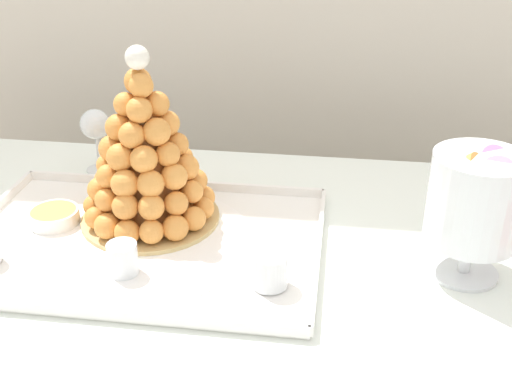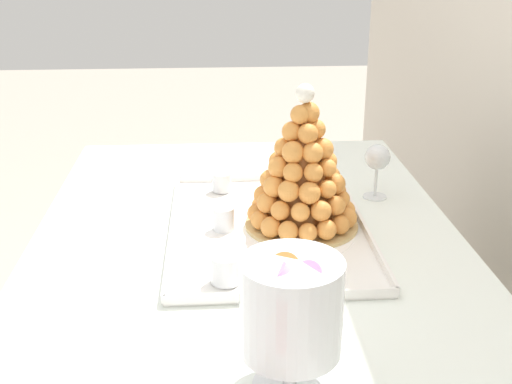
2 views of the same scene
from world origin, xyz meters
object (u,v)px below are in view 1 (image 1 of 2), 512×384
at_px(creme_brulee_ramekin, 54,216).
at_px(wine_glass, 95,127).
at_px(dessert_cup_mid_left, 123,260).
at_px(serving_tray, 142,242).
at_px(macaron_goblet, 476,200).
at_px(dessert_cup_centre, 269,271).
at_px(croquembouche, 146,157).

xyz_separation_m(creme_brulee_ramekin, wine_glass, (-0.01, 0.25, 0.08)).
height_order(dessert_cup_mid_left, wine_glass, wine_glass).
xyz_separation_m(serving_tray, wine_glass, (-0.19, 0.29, 0.10)).
relative_size(dessert_cup_mid_left, macaron_goblet, 0.24).
xyz_separation_m(dessert_cup_centre, creme_brulee_ramekin, (-0.42, 0.14, -0.01)).
xyz_separation_m(dessert_cup_mid_left, macaron_goblet, (0.55, 0.09, 0.10)).
bearing_deg(croquembouche, macaron_goblet, -9.24).
relative_size(creme_brulee_ramekin, macaron_goblet, 0.41).
relative_size(dessert_cup_centre, wine_glass, 0.41).
bearing_deg(wine_glass, macaron_goblet, -22.43).
bearing_deg(wine_glass, dessert_cup_centre, -42.63).
relative_size(macaron_goblet, wine_glass, 1.60).
relative_size(croquembouche, dessert_cup_mid_left, 6.13).
bearing_deg(macaron_goblet, serving_tray, 178.62).
height_order(creme_brulee_ramekin, wine_glass, wine_glass).
distance_m(croquembouche, dessert_cup_mid_left, 0.20).
height_order(dessert_cup_mid_left, macaron_goblet, macaron_goblet).
xyz_separation_m(serving_tray, creme_brulee_ramekin, (-0.18, 0.04, 0.02)).
height_order(serving_tray, dessert_cup_mid_left, dessert_cup_mid_left).
bearing_deg(serving_tray, creme_brulee_ramekin, 167.62).
xyz_separation_m(serving_tray, macaron_goblet, (0.55, -0.01, 0.13)).
height_order(serving_tray, macaron_goblet, macaron_goblet).
height_order(dessert_cup_centre, wine_glass, wine_glass).
xyz_separation_m(serving_tray, croquembouche, (-0.01, 0.08, 0.13)).
xyz_separation_m(serving_tray, dessert_cup_centre, (0.24, -0.10, 0.03)).
distance_m(creme_brulee_ramekin, macaron_goblet, 0.74).
bearing_deg(croquembouche, creme_brulee_ramekin, -167.62).
xyz_separation_m(croquembouche, macaron_goblet, (0.56, -0.09, 0.00)).
bearing_deg(serving_tray, dessert_cup_mid_left, -89.50).
distance_m(croquembouche, macaron_goblet, 0.56).
relative_size(dessert_cup_centre, creme_brulee_ramekin, 0.63).
relative_size(croquembouche, creme_brulee_ramekin, 3.58).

